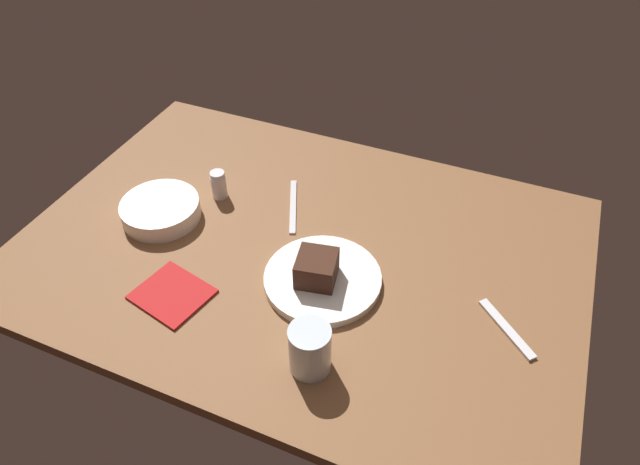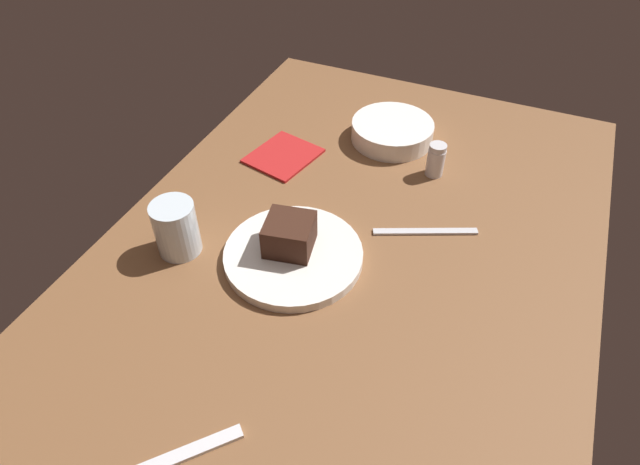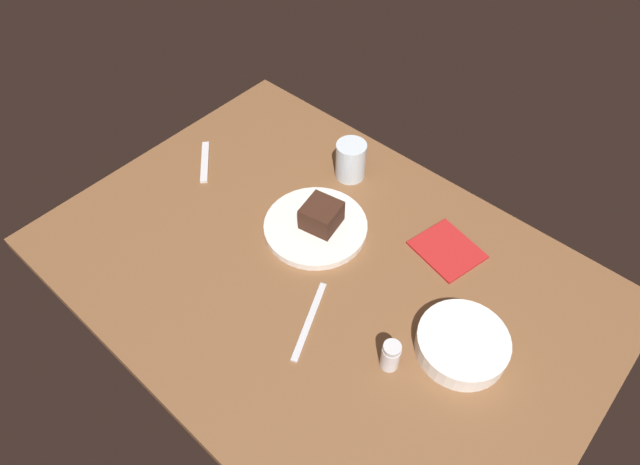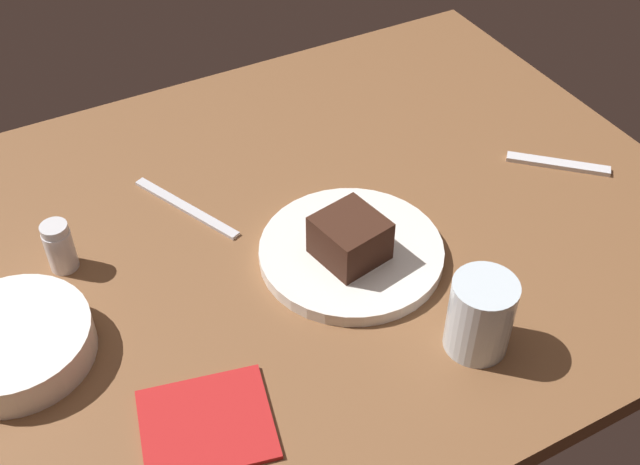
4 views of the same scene
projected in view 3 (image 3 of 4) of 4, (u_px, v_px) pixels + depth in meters
dining_table at (321, 273)px, 119.92cm from camera, size 120.00×84.00×3.00cm
dessert_plate at (316, 227)px, 125.50cm from camera, size 23.97×23.97×1.79cm
chocolate_cake_slice at (321, 215)px, 122.72cm from camera, size 9.15×9.27×5.78cm
salt_shaker at (391, 356)px, 101.58cm from camera, size 3.62×3.62×7.07cm
water_glass at (351, 160)px, 134.10cm from camera, size 7.52×7.52×9.89cm
side_bowl at (462, 344)px, 104.66cm from camera, size 17.84×17.84×4.28cm
dessert_spoon at (205, 162)px, 140.52cm from camera, size 12.27×11.47×0.70cm
butter_knife at (309, 321)px, 110.15cm from camera, size 8.97×17.94×0.50cm
folded_napkin at (447, 250)px, 121.86cm from camera, size 16.26×14.98×0.60cm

